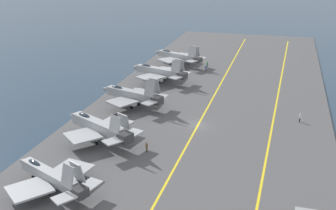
# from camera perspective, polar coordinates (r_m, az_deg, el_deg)

# --- Properties ---
(ground_plane) EXTENTS (2000.00, 2000.00, 0.00)m
(ground_plane) POSITION_cam_1_polar(r_m,az_deg,el_deg) (81.01, 4.09, -2.98)
(ground_plane) COLOR #23384C
(carrier_deck) EXTENTS (190.40, 49.59, 0.40)m
(carrier_deck) POSITION_cam_1_polar(r_m,az_deg,el_deg) (80.94, 4.09, -2.85)
(carrier_deck) COLOR #4C4C4F
(carrier_deck) RESTS_ON ground
(deck_stripe_foul_line) EXTENTS (171.32, 4.16, 0.01)m
(deck_stripe_foul_line) POSITION_cam_1_polar(r_m,az_deg,el_deg) (79.53, 13.77, -3.69)
(deck_stripe_foul_line) COLOR yellow
(deck_stripe_foul_line) RESTS_ON carrier_deck
(deck_stripe_centerline) EXTENTS (171.36, 0.36, 0.01)m
(deck_stripe_centerline) POSITION_cam_1_polar(r_m,az_deg,el_deg) (80.86, 4.09, -2.71)
(deck_stripe_centerline) COLOR yellow
(deck_stripe_centerline) RESTS_ON carrier_deck
(parked_jet_nearest) EXTENTS (12.87, 15.19, 5.86)m
(parked_jet_nearest) POSITION_cam_1_polar(r_m,az_deg,el_deg) (61.05, -15.56, -9.31)
(parked_jet_nearest) COLOR #9EA3A8
(parked_jet_nearest) RESTS_ON carrier_deck
(parked_jet_second) EXTENTS (12.99, 16.33, 6.39)m
(parked_jet_second) POSITION_cam_1_polar(r_m,az_deg,el_deg) (74.03, -9.39, -2.87)
(parked_jet_second) COLOR #9EA3A8
(parked_jet_second) RESTS_ON carrier_deck
(parked_jet_third) EXTENTS (12.59, 15.87, 6.94)m
(parked_jet_third) POSITION_cam_1_polar(r_m,az_deg,el_deg) (89.54, -4.94, 1.43)
(parked_jet_third) COLOR #93999E
(parked_jet_third) RESTS_ON carrier_deck
(parked_jet_fourth) EXTENTS (13.72, 16.57, 6.51)m
(parked_jet_fourth) POSITION_cam_1_polar(r_m,az_deg,el_deg) (106.24, -1.23, 4.56)
(parked_jet_fourth) COLOR #9EA3A8
(parked_jet_fourth) RESTS_ON carrier_deck
(parked_jet_fifth) EXTENTS (13.07, 16.92, 6.26)m
(parked_jet_fifth) POSITION_cam_1_polar(r_m,az_deg,el_deg) (122.24, 1.36, 6.64)
(parked_jet_fifth) COLOR #9EA3A8
(parked_jet_fifth) RESTS_ON carrier_deck
(crew_green_vest) EXTENTS (0.46, 0.44, 1.68)m
(crew_green_vest) POSITION_cam_1_polar(r_m,az_deg,el_deg) (120.60, 5.35, 5.51)
(crew_green_vest) COLOR #4C473D
(crew_green_vest) RESTS_ON carrier_deck
(crew_white_vest) EXTENTS (0.44, 0.36, 1.74)m
(crew_white_vest) POSITION_cam_1_polar(r_m,az_deg,el_deg) (85.62, 17.44, -1.61)
(crew_white_vest) COLOR #232328
(crew_white_vest) RESTS_ON carrier_deck
(crew_blue_vest) EXTENTS (0.39, 0.45, 1.80)m
(crew_blue_vest) POSITION_cam_1_polar(r_m,az_deg,el_deg) (116.36, 5.15, 5.01)
(crew_blue_vest) COLOR #383328
(crew_blue_vest) RESTS_ON carrier_deck
(crew_brown_vest) EXTENTS (0.34, 0.43, 1.75)m
(crew_brown_vest) POSITION_cam_1_polar(r_m,az_deg,el_deg) (70.03, -2.91, -5.63)
(crew_brown_vest) COLOR #383328
(crew_brown_vest) RESTS_ON carrier_deck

